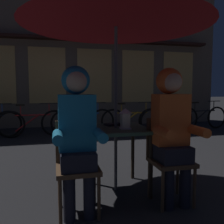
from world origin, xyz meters
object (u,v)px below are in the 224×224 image
object	(u,v)px
lantern	(125,118)
bicycle_fifth	(167,119)
chair_left	(77,161)
book	(113,124)
bicycle_second	(33,123)
person_left_hooded	(77,125)
bicycle_fourth	(132,120)
chair_right	(168,155)
bicycle_furthest	(203,118)
person_right_hooded	(172,122)
patio_umbrella	(116,9)
cafe_table	(116,136)
bicycle_third	(83,121)

from	to	relation	value
lantern	bicycle_fifth	xyz separation A→B (m)	(2.26, 3.56, -0.51)
chair_left	book	bearing A→B (deg)	47.71
bicycle_second	person_left_hooded	bearing A→B (deg)	-79.64
lantern	chair_left	distance (m)	0.72
lantern	bicycle_fourth	bearing A→B (deg)	70.90
chair_right	bicycle_furthest	size ratio (longest dim) A/B	0.52
chair_left	person_right_hooded	xyz separation A→B (m)	(0.96, -0.06, 0.36)
book	chair_left	bearing A→B (deg)	-147.92
patio_umbrella	chair_left	size ratio (longest dim) A/B	2.66
cafe_table	lantern	world-z (taller)	lantern
bicycle_fifth	bicycle_furthest	distance (m)	1.23
bicycle_fourth	person_right_hooded	bearing A→B (deg)	-102.28
lantern	bicycle_second	xyz separation A→B (m)	(-1.29, 3.67, -0.51)
person_left_hooded	bicycle_furthest	bearing A→B (deg)	45.05
book	cafe_table	bearing A→B (deg)	-110.58
chair_right	bicycle_fifth	xyz separation A→B (m)	(1.86, 3.82, -0.14)
person_right_hooded	bicycle_furthest	size ratio (longest dim) A/B	0.83
patio_umbrella	bicycle_fourth	world-z (taller)	patio_umbrella
person_left_hooded	bicycle_second	world-z (taller)	person_left_hooded
chair_left	bicycle_fifth	xyz separation A→B (m)	(2.82, 3.82, -0.14)
cafe_table	lantern	distance (m)	0.26
chair_left	bicycle_second	xyz separation A→B (m)	(-0.73, 3.92, -0.14)
cafe_table	bicycle_fourth	distance (m)	3.79
lantern	bicycle_third	xyz separation A→B (m)	(-0.04, 3.69, -0.51)
bicycle_fourth	bicycle_fifth	xyz separation A→B (m)	(1.00, -0.08, 0.00)
patio_umbrella	bicycle_fifth	size ratio (longest dim) A/B	1.38
bicycle_fourth	book	world-z (taller)	bicycle_fourth
lantern	person_left_hooded	xyz separation A→B (m)	(-0.56, -0.31, -0.01)
patio_umbrella	bicycle_fifth	world-z (taller)	patio_umbrella
cafe_table	bicycle_fourth	size ratio (longest dim) A/B	0.44
chair_right	bicycle_second	bearing A→B (deg)	113.28
cafe_table	person_left_hooded	bearing A→B (deg)	-138.43
person_left_hooded	bicycle_third	xyz separation A→B (m)	(0.52, 4.00, -0.50)
bicycle_furthest	bicycle_third	bearing A→B (deg)	-179.29
bicycle_furthest	bicycle_fourth	bearing A→B (deg)	-177.76
bicycle_furthest	book	distance (m)	4.95
person_left_hooded	bicycle_furthest	world-z (taller)	person_left_hooded
cafe_table	lantern	xyz separation A→B (m)	(0.08, -0.11, 0.22)
cafe_table	patio_umbrella	bearing A→B (deg)	0.00
chair_right	person_left_hooded	world-z (taller)	person_left_hooded
chair_right	patio_umbrella	bearing A→B (deg)	142.45
lantern	bicycle_fifth	world-z (taller)	lantern
bicycle_furthest	lantern	bearing A→B (deg)	-132.98
lantern	bicycle_furthest	size ratio (longest dim) A/B	0.14
bicycle_fourth	chair_left	bearing A→B (deg)	-115.03
bicycle_second	chair_right	bearing A→B (deg)	-66.72
bicycle_third	bicycle_fourth	world-z (taller)	same
patio_umbrella	bicycle_fifth	xyz separation A→B (m)	(2.34, 3.45, -1.71)
chair_left	person_left_hooded	distance (m)	0.36
patio_umbrella	book	distance (m)	1.32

